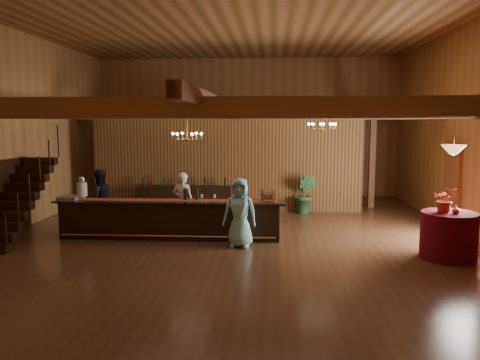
# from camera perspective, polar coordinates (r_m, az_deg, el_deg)

# --- Properties ---
(floor) EXTENTS (14.00, 14.00, 0.00)m
(floor) POSITION_cam_1_polar(r_m,az_deg,el_deg) (12.43, -0.99, -6.80)
(floor) COLOR #53301A
(floor) RESTS_ON ground
(ceiling) EXTENTS (14.00, 14.00, 0.00)m
(ceiling) POSITION_cam_1_polar(r_m,az_deg,el_deg) (12.32, -1.05, 18.88)
(ceiling) COLOR #A66B42
(ceiling) RESTS_ON wall_back
(wall_back) EXTENTS (12.00, 0.10, 5.50)m
(wall_back) POSITION_cam_1_polar(r_m,az_deg,el_deg) (19.05, 0.89, 6.42)
(wall_back) COLOR #A7743E
(wall_back) RESTS_ON floor
(wall_front) EXTENTS (12.00, 0.10, 5.50)m
(wall_front) POSITION_cam_1_polar(r_m,az_deg,el_deg) (5.14, -8.10, 4.31)
(wall_front) COLOR #A7743E
(wall_front) RESTS_ON floor
(wall_left) EXTENTS (0.10, 14.00, 5.50)m
(wall_left) POSITION_cam_1_polar(r_m,az_deg,el_deg) (13.95, -26.50, 5.40)
(wall_left) COLOR #A7743E
(wall_left) RESTS_ON floor
(wall_right) EXTENTS (0.10, 14.00, 5.50)m
(wall_right) POSITION_cam_1_polar(r_m,az_deg,el_deg) (12.98, 26.52, 5.32)
(wall_right) COLOR #A7743E
(wall_right) RESTS_ON floor
(beam_grid) EXTENTS (11.90, 13.90, 0.39)m
(beam_grid) POSITION_cam_1_polar(r_m,az_deg,el_deg) (12.57, -0.81, 8.27)
(beam_grid) COLOR brown
(beam_grid) RESTS_ON wall_left
(support_posts) EXTENTS (9.20, 10.20, 3.20)m
(support_posts) POSITION_cam_1_polar(r_m,az_deg,el_deg) (11.65, -1.23, 0.27)
(support_posts) COLOR brown
(support_posts) RESTS_ON floor
(partition_wall) EXTENTS (9.00, 0.18, 3.10)m
(partition_wall) POSITION_cam_1_polar(r_m,az_deg,el_deg) (15.66, -1.68, 1.86)
(partition_wall) COLOR brown
(partition_wall) RESTS_ON floor
(window_right_back) EXTENTS (0.12, 1.05, 1.75)m
(window_right_back) POSITION_cam_1_polar(r_m,az_deg,el_deg) (13.97, 24.51, 0.56)
(window_right_back) COLOR white
(window_right_back) RESTS_ON wall_right
(staircase) EXTENTS (1.00, 2.80, 2.00)m
(staircase) POSITION_cam_1_polar(r_m,az_deg,el_deg) (13.18, -25.65, -2.27)
(staircase) COLOR black
(staircase) RESTS_ON floor
(backroom_boxes) EXTENTS (4.10, 0.60, 1.10)m
(backroom_boxes) POSITION_cam_1_polar(r_m,az_deg,el_deg) (17.74, -0.34, -0.84)
(backroom_boxes) COLOR black
(backroom_boxes) RESTS_ON floor
(tasting_bar) EXTENTS (5.91, 0.80, 1.00)m
(tasting_bar) POSITION_cam_1_polar(r_m,az_deg,el_deg) (12.21, -8.55, -4.72)
(tasting_bar) COLOR black
(tasting_bar) RESTS_ON floor
(beverage_dispenser) EXTENTS (0.26, 0.26, 0.60)m
(beverage_dispenser) POSITION_cam_1_polar(r_m,az_deg,el_deg) (12.81, -18.70, -0.96)
(beverage_dispenser) COLOR silver
(beverage_dispenser) RESTS_ON tasting_bar
(glass_rack_tray) EXTENTS (0.50, 0.50, 0.10)m
(glass_rack_tray) POSITION_cam_1_polar(r_m,az_deg,el_deg) (12.88, -20.07, -2.04)
(glass_rack_tray) COLOR gray
(glass_rack_tray) RESTS_ON tasting_bar
(raffle_drum) EXTENTS (0.34, 0.24, 0.30)m
(raffle_drum) POSITION_cam_1_polar(r_m,az_deg,el_deg) (11.77, 3.39, -1.83)
(raffle_drum) COLOR brown
(raffle_drum) RESTS_ON tasting_bar
(bar_bottle_0) EXTENTS (0.07, 0.07, 0.30)m
(bar_bottle_0) POSITION_cam_1_polar(r_m,az_deg,el_deg) (12.13, -6.76, -1.72)
(bar_bottle_0) COLOR black
(bar_bottle_0) RESTS_ON tasting_bar
(bar_bottle_1) EXTENTS (0.07, 0.07, 0.30)m
(bar_bottle_1) POSITION_cam_1_polar(r_m,az_deg,el_deg) (12.13, -6.67, -1.72)
(bar_bottle_1) COLOR black
(bar_bottle_1) RESTS_ON tasting_bar
(bar_bottle_2) EXTENTS (0.07, 0.07, 0.30)m
(bar_bottle_2) POSITION_cam_1_polar(r_m,az_deg,el_deg) (12.08, -5.29, -1.74)
(bar_bottle_2) COLOR black
(bar_bottle_2) RESTS_ON tasting_bar
(backbar_shelf) EXTENTS (3.11, 0.54, 0.87)m
(backbar_shelf) POSITION_cam_1_polar(r_m,az_deg,el_deg) (15.65, -6.75, -2.31)
(backbar_shelf) COLOR black
(backbar_shelf) RESTS_ON floor
(round_table) EXTENTS (1.19, 1.19, 1.03)m
(round_table) POSITION_cam_1_polar(r_m,az_deg,el_deg) (11.27, 24.08, -6.20)
(round_table) COLOR maroon
(round_table) RESTS_ON floor
(chandelier_left) EXTENTS (0.80, 0.80, 0.73)m
(chandelier_left) POSITION_cam_1_polar(r_m,az_deg,el_deg) (12.36, -6.47, 5.39)
(chandelier_left) COLOR #C3843D
(chandelier_left) RESTS_ON beam_grid
(chandelier_right) EXTENTS (0.80, 0.80, 0.49)m
(chandelier_right) POSITION_cam_1_polar(r_m,az_deg,el_deg) (13.79, 9.96, 6.50)
(chandelier_right) COLOR #C3843D
(chandelier_right) RESTS_ON beam_grid
(pendant_lamp) EXTENTS (0.52, 0.52, 0.90)m
(pendant_lamp) POSITION_cam_1_polar(r_m,az_deg,el_deg) (11.01, 24.59, 3.41)
(pendant_lamp) COLOR #C3843D
(pendant_lamp) RESTS_ON beam_grid
(bartender) EXTENTS (0.67, 0.51, 1.64)m
(bartender) POSITION_cam_1_polar(r_m,az_deg,el_deg) (12.78, -6.96, -2.70)
(bartender) COLOR silver
(bartender) RESTS_ON floor
(staff_second) EXTENTS (1.04, 1.00, 1.69)m
(staff_second) POSITION_cam_1_polar(r_m,az_deg,el_deg) (13.56, -16.75, -2.28)
(staff_second) COLOR black
(staff_second) RESTS_ON floor
(guest) EXTENTS (0.87, 0.63, 1.66)m
(guest) POSITION_cam_1_polar(r_m,az_deg,el_deg) (11.21, -0.02, -3.99)
(guest) COLOR #83D8E2
(guest) RESTS_ON floor
(floor_plant) EXTENTS (0.87, 0.79, 1.29)m
(floor_plant) POSITION_cam_1_polar(r_m,az_deg,el_deg) (15.38, 7.98, -1.70)
(floor_plant) COLOR #2B5E2C
(floor_plant) RESTS_ON floor
(table_flowers) EXTENTS (0.59, 0.54, 0.56)m
(table_flowers) POSITION_cam_1_polar(r_m,az_deg,el_deg) (11.10, 23.73, -2.21)
(table_flowers) COLOR red
(table_flowers) RESTS_ON round_table
(table_vase) EXTENTS (0.15, 0.15, 0.27)m
(table_vase) POSITION_cam_1_polar(r_m,az_deg,el_deg) (11.04, 24.84, -3.06)
(table_vase) COLOR #C3843D
(table_vase) RESTS_ON round_table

